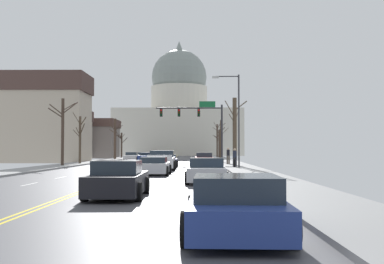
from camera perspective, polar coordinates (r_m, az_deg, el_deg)
ground at (r=42.06m, az=-5.76°, el=-4.34°), size 20.00×180.00×0.20m
signal_gantry at (r=55.63m, az=0.79°, el=1.69°), size 7.91×0.41×7.19m
street_lamp_right at (r=40.14m, az=5.25°, el=2.39°), size 2.33×0.24×7.88m
capitol_building at (r=124.16m, az=-1.57°, el=1.97°), size 32.15×21.93×30.25m
sedan_near_00 at (r=51.16m, az=1.46°, el=-3.28°), size 2.15×4.51×1.30m
sedan_near_01 at (r=44.95m, az=-3.02°, el=-3.52°), size 2.09×4.47×1.17m
pickup_truck_near_02 at (r=38.74m, az=-3.70°, el=-3.51°), size 2.42×5.47×1.57m
sedan_near_03 at (r=31.20m, az=-4.59°, el=-4.16°), size 2.10×4.27×1.18m
sedan_near_04 at (r=23.81m, az=1.78°, el=-4.75°), size 2.14×4.43×1.26m
sedan_near_05 at (r=16.99m, az=-8.96°, el=-5.79°), size 2.01×4.46×1.31m
sedan_near_06 at (r=9.62m, az=5.30°, el=-8.97°), size 2.15×4.52×1.20m
sedan_oncoming_00 at (r=60.94m, az=-5.42°, el=-3.09°), size 2.17×4.56×1.23m
sedan_oncoming_01 at (r=69.93m, az=-7.32°, el=-2.96°), size 2.08×4.27×1.23m
sedan_oncoming_02 at (r=80.96m, az=-6.29°, el=-2.86°), size 2.12×4.49×1.12m
flank_building_00 at (r=62.44m, az=-18.37°, el=1.66°), size 13.15×6.96×11.10m
flank_building_01 at (r=89.39m, az=-12.44°, el=-0.78°), size 10.70×9.17×7.11m
flank_building_02 at (r=80.27m, az=-16.33°, el=-0.24°), size 10.80×10.08×8.11m
bare_tree_00 at (r=84.51m, az=3.32°, el=-1.32°), size 2.22×1.62×5.45m
bare_tree_01 at (r=46.84m, az=-15.39°, el=0.37°), size 2.72×1.20×6.41m
bare_tree_02 at (r=77.49m, az=3.54°, el=-0.82°), size 1.95×1.74×6.30m
bare_tree_03 at (r=85.41m, az=-8.53°, el=-1.42°), size 1.98×2.07×4.62m
bare_tree_04 at (r=90.57m, az=3.08°, el=-0.89°), size 2.07×2.69×6.69m
bare_tree_05 at (r=52.36m, az=-13.38°, el=-0.64°), size 1.55×2.81×5.55m
bare_tree_06 at (r=44.73m, az=5.19°, el=0.15°), size 2.23×1.44×6.41m
bare_tree_07 at (r=74.09m, az=-9.30°, el=-0.69°), size 2.50×1.80×6.26m
pedestrian_00 at (r=41.38m, az=5.19°, el=-2.98°), size 0.35×0.34×1.62m
pedestrian_01 at (r=49.15m, az=4.40°, el=-2.77°), size 0.35×0.34×1.69m
bicycle_parked at (r=41.06m, az=5.11°, el=-3.75°), size 0.12×1.77×0.85m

